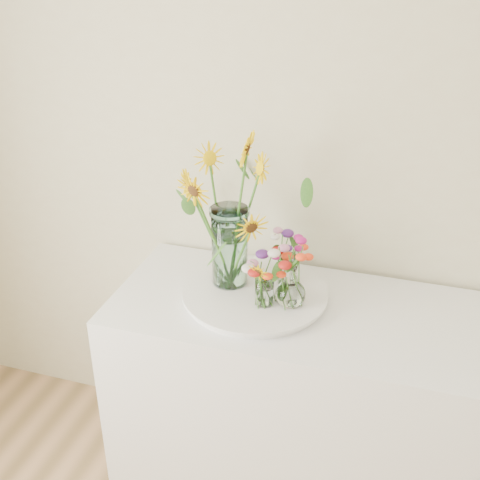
{
  "coord_description": "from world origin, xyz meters",
  "views": [
    {
      "loc": [
        0.01,
        0.21,
        2.07
      ],
      "look_at": [
        -0.54,
        1.97,
        1.11
      ],
      "focal_mm": 45.0,
      "sensor_mm": 36.0,
      "label": 1
    }
  ],
  "objects_px": {
    "tray": "(255,295)",
    "small_vase_a": "(264,291)",
    "small_vase_b": "(291,286)",
    "small_vase_c": "(287,270)",
    "counter": "(305,409)",
    "mason_jar": "(230,247)"
  },
  "relations": [
    {
      "from": "tray",
      "to": "small_vase_a",
      "type": "xyz_separation_m",
      "value": [
        0.05,
        -0.07,
        0.07
      ]
    },
    {
      "from": "small_vase_a",
      "to": "small_vase_b",
      "type": "height_order",
      "value": "small_vase_b"
    },
    {
      "from": "tray",
      "to": "small_vase_b",
      "type": "bearing_deg",
      "value": -17.42
    },
    {
      "from": "small_vase_b",
      "to": "small_vase_c",
      "type": "height_order",
      "value": "small_vase_b"
    },
    {
      "from": "counter",
      "to": "small_vase_c",
      "type": "xyz_separation_m",
      "value": [
        -0.11,
        0.1,
        0.53
      ]
    },
    {
      "from": "tray",
      "to": "small_vase_b",
      "type": "height_order",
      "value": "small_vase_b"
    },
    {
      "from": "tray",
      "to": "mason_jar",
      "type": "bearing_deg",
      "value": 162.16
    },
    {
      "from": "small_vase_b",
      "to": "tray",
      "type": "bearing_deg",
      "value": 162.58
    },
    {
      "from": "tray",
      "to": "small_vase_a",
      "type": "distance_m",
      "value": 0.11
    },
    {
      "from": "counter",
      "to": "mason_jar",
      "type": "height_order",
      "value": "mason_jar"
    },
    {
      "from": "counter",
      "to": "tray",
      "type": "height_order",
      "value": "tray"
    },
    {
      "from": "counter",
      "to": "small_vase_b",
      "type": "bearing_deg",
      "value": -157.63
    },
    {
      "from": "tray",
      "to": "small_vase_c",
      "type": "bearing_deg",
      "value": 43.44
    },
    {
      "from": "small_vase_c",
      "to": "tray",
      "type": "bearing_deg",
      "value": -136.56
    },
    {
      "from": "counter",
      "to": "small_vase_c",
      "type": "relative_size",
      "value": 12.03
    },
    {
      "from": "small_vase_b",
      "to": "small_vase_c",
      "type": "distance_m",
      "value": 0.14
    },
    {
      "from": "tray",
      "to": "mason_jar",
      "type": "distance_m",
      "value": 0.19
    },
    {
      "from": "tray",
      "to": "small_vase_b",
      "type": "distance_m",
      "value": 0.17
    },
    {
      "from": "small_vase_b",
      "to": "mason_jar",
      "type": "bearing_deg",
      "value": 162.4
    },
    {
      "from": "mason_jar",
      "to": "small_vase_a",
      "type": "bearing_deg",
      "value": -32.83
    },
    {
      "from": "counter",
      "to": "mason_jar",
      "type": "relative_size",
      "value": 4.72
    },
    {
      "from": "small_vase_b",
      "to": "small_vase_c",
      "type": "xyz_separation_m",
      "value": [
        -0.04,
        0.13,
        -0.02
      ]
    }
  ]
}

